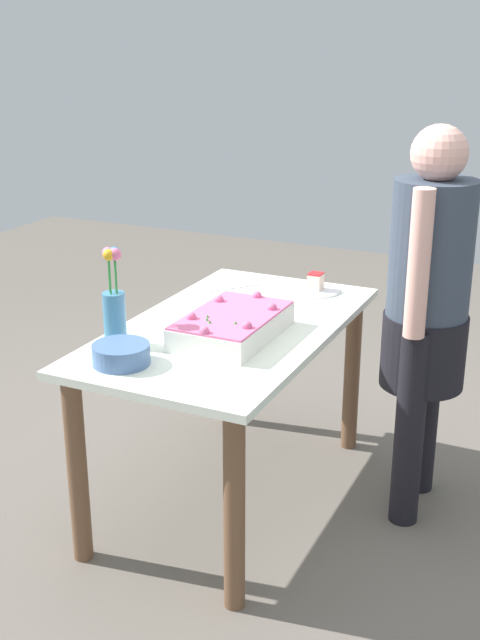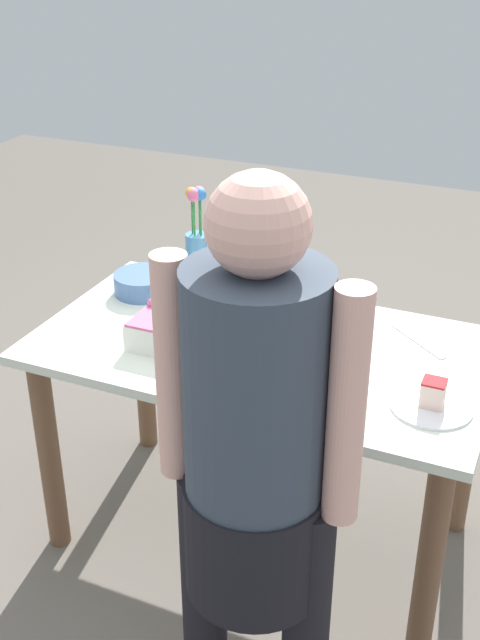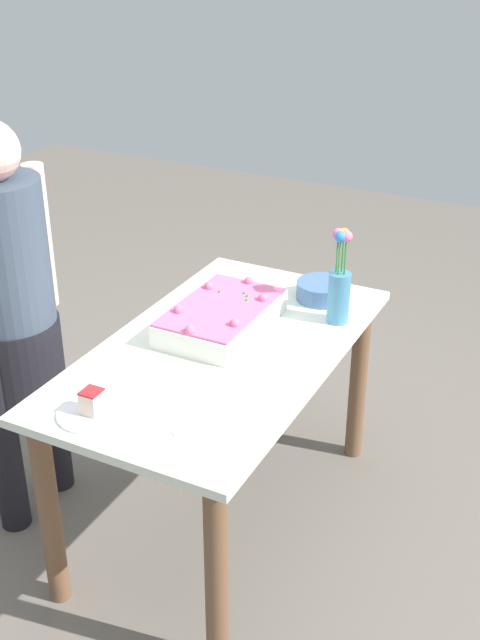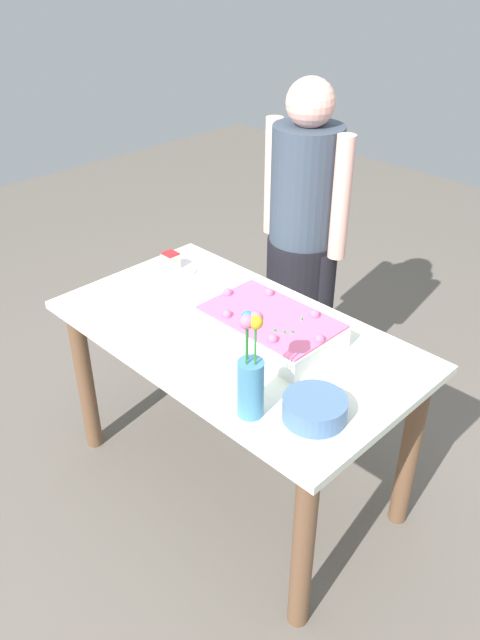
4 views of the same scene
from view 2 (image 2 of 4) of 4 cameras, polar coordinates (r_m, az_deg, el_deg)
name	(u,v)px [view 2 (image 2 of 4)]	position (r m, az deg, el deg)	size (l,w,h in m)	color
ground_plane	(260,533)	(2.82, 1.42, -14.88)	(8.00, 8.00, 0.00)	#665E55
dining_table	(262,381)	(2.45, 1.58, -4.33)	(1.35, 0.75, 0.74)	silver
sheet_cake	(219,331)	(2.36, -1.52, -0.81)	(0.48, 0.29, 0.11)	white
serving_plate_with_slice	(432,401)	(2.14, 13.49, -5.62)	(0.21, 0.21, 0.08)	white
cake_knife	(417,341)	(2.45, 12.50, -1.46)	(0.24, 0.02, 0.00)	silver
flower_vase	(198,248)	(2.69, -3.04, 5.15)	(0.08, 0.08, 0.35)	teal
fruit_bowl	(143,283)	(2.70, -6.92, 2.62)	(0.19, 0.19, 0.07)	#4B6DA1
person_standing	(255,463)	(1.72, 1.11, -10.16)	(0.45, 0.31, 1.49)	black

